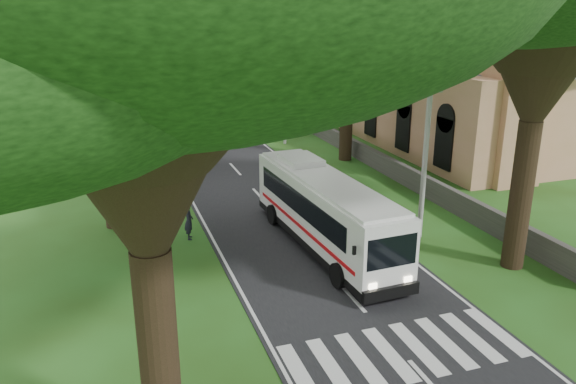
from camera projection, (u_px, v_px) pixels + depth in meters
name	position (u px, v px, depth m)	size (l,w,h in m)	color
ground	(372.00, 320.00, 19.40)	(140.00, 140.00, 0.00)	#274714
road	(219.00, 152.00, 41.87)	(8.00, 120.00, 0.04)	black
crosswalk	(401.00, 352.00, 17.60)	(8.00, 3.00, 0.01)	silver
property_wall	(336.00, 138.00, 43.53)	(0.35, 50.00, 1.20)	#383533
church	(457.00, 81.00, 42.68)	(14.00, 24.00, 11.60)	tan
pole_near	(426.00, 150.00, 25.16)	(1.60, 0.24, 8.00)	gray
pole_mid	(285.00, 91.00, 43.13)	(1.60, 0.24, 8.00)	gray
pole_far	(227.00, 66.00, 61.11)	(1.60, 0.24, 8.00)	gray
tree_l_midb	(98.00, 4.00, 40.78)	(13.66, 13.66, 13.51)	black
tree_r_midb	(264.00, 3.00, 52.49)	(13.99, 13.99, 13.76)	black
coach_bus	(324.00, 210.00, 24.82)	(3.07, 11.16, 3.26)	silver
distant_car_a	(182.00, 116.00, 51.94)	(1.62, 4.03, 1.37)	#98989C
distant_car_b	(146.00, 97.00, 63.26)	(1.31, 3.76, 1.24)	navy
distant_car_c	(187.00, 85.00, 72.56)	(1.90, 4.68, 1.36)	maroon
pedestrian	(189.00, 221.00, 25.97)	(0.64, 0.42, 1.74)	black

